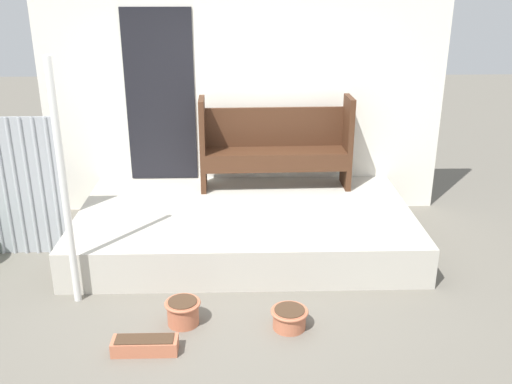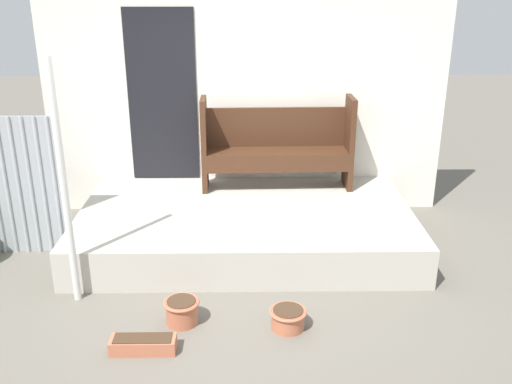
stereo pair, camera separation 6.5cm
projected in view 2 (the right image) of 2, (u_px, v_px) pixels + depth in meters
The scene contains 8 objects.
ground_plane at pixel (225, 292), 5.27m from camera, with size 24.00×24.00×0.00m, color #666056.
porch_slab at pixel (246, 227), 6.15m from camera, with size 3.53×2.04×0.41m.
house_wall at pixel (242, 105), 6.74m from camera, with size 4.73×0.08×2.60m.
support_post at pixel (64, 187), 4.79m from camera, with size 0.06×0.06×2.17m.
bench at pixel (277, 143), 6.55m from camera, with size 1.73×0.44×1.06m.
flower_pot_left at pixel (182, 311), 4.77m from camera, with size 0.30×0.30×0.22m.
flower_pot_middle at pixel (288, 318), 4.71m from camera, with size 0.31×0.31×0.17m.
planter_box_rect at pixel (143, 344), 4.43m from camera, with size 0.51×0.17×0.13m.
Camera 2 is at (0.22, -4.59, 2.76)m, focal length 40.00 mm.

